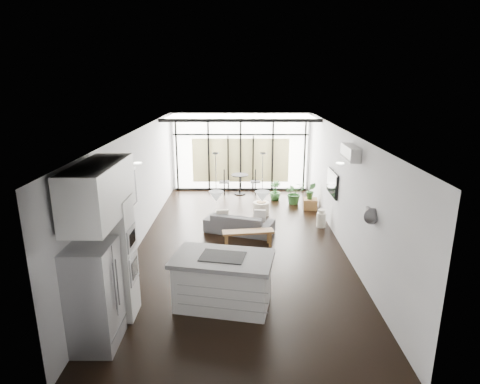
{
  "coord_description": "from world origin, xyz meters",
  "views": [
    {
      "loc": [
        0.05,
        -9.32,
        4.02
      ],
      "look_at": [
        0.0,
        0.3,
        1.25
      ],
      "focal_mm": 30.0,
      "sensor_mm": 36.0,
      "label": 1
    }
  ],
  "objects_px": {
    "sofa": "(239,220)",
    "tv": "(332,183)",
    "island": "(223,281)",
    "console_bench": "(248,238)",
    "fridge": "(94,296)",
    "milk_can": "(321,218)",
    "pouf": "(261,208)"
  },
  "relations": [
    {
      "from": "console_bench",
      "to": "milk_can",
      "type": "height_order",
      "value": "milk_can"
    },
    {
      "from": "milk_can",
      "to": "tv",
      "type": "relative_size",
      "value": 0.46
    },
    {
      "from": "island",
      "to": "sofa",
      "type": "xyz_separation_m",
      "value": [
        0.27,
        3.55,
        -0.13
      ]
    },
    {
      "from": "sofa",
      "to": "tv",
      "type": "distance_m",
      "value": 2.67
    },
    {
      "from": "console_bench",
      "to": "pouf",
      "type": "xyz_separation_m",
      "value": [
        0.43,
        2.35,
        -0.01
      ]
    },
    {
      "from": "fridge",
      "to": "tv",
      "type": "distance_m",
      "value": 6.8
    },
    {
      "from": "tv",
      "to": "island",
      "type": "bearing_deg",
      "value": -125.66
    },
    {
      "from": "pouf",
      "to": "island",
      "type": "bearing_deg",
      "value": -100.43
    },
    {
      "from": "island",
      "to": "fridge",
      "type": "bearing_deg",
      "value": -138.67
    },
    {
      "from": "tv",
      "to": "milk_can",
      "type": "bearing_deg",
      "value": 145.2
    },
    {
      "from": "fridge",
      "to": "console_bench",
      "type": "xyz_separation_m",
      "value": [
        2.38,
        3.76,
        -0.63
      ]
    },
    {
      "from": "sofa",
      "to": "console_bench",
      "type": "height_order",
      "value": "sofa"
    },
    {
      "from": "island",
      "to": "milk_can",
      "type": "height_order",
      "value": "island"
    },
    {
      "from": "island",
      "to": "console_bench",
      "type": "xyz_separation_m",
      "value": [
        0.49,
        2.65,
        -0.28
      ]
    },
    {
      "from": "island",
      "to": "console_bench",
      "type": "distance_m",
      "value": 2.71
    },
    {
      "from": "console_bench",
      "to": "milk_can",
      "type": "xyz_separation_m",
      "value": [
        2.05,
        1.33,
        0.05
      ]
    },
    {
      "from": "sofa",
      "to": "milk_can",
      "type": "bearing_deg",
      "value": -150.8
    },
    {
      "from": "island",
      "to": "console_bench",
      "type": "relative_size",
      "value": 1.4
    },
    {
      "from": "console_bench",
      "to": "tv",
      "type": "distance_m",
      "value": 2.78
    },
    {
      "from": "sofa",
      "to": "milk_can",
      "type": "distance_m",
      "value": 2.31
    },
    {
      "from": "sofa",
      "to": "tv",
      "type": "xyz_separation_m",
      "value": [
        2.48,
        0.28,
        0.94
      ]
    },
    {
      "from": "pouf",
      "to": "tv",
      "type": "bearing_deg",
      "value": -32.53
    },
    {
      "from": "sofa",
      "to": "console_bench",
      "type": "xyz_separation_m",
      "value": [
        0.22,
        -0.91,
        -0.15
      ]
    },
    {
      "from": "island",
      "to": "fridge",
      "type": "relative_size",
      "value": 1.06
    },
    {
      "from": "sofa",
      "to": "milk_can",
      "type": "xyz_separation_m",
      "value": [
        2.27,
        0.43,
        -0.1
      ]
    },
    {
      "from": "island",
      "to": "milk_can",
      "type": "bearing_deg",
      "value": 68.22
    },
    {
      "from": "island",
      "to": "fridge",
      "type": "xyz_separation_m",
      "value": [
        -1.89,
        -1.12,
        0.35
      ]
    },
    {
      "from": "fridge",
      "to": "milk_can",
      "type": "height_order",
      "value": "fridge"
    },
    {
      "from": "fridge",
      "to": "sofa",
      "type": "xyz_separation_m",
      "value": [
        2.16,
        4.67,
        -0.48
      ]
    },
    {
      "from": "fridge",
      "to": "sofa",
      "type": "relative_size",
      "value": 0.92
    },
    {
      "from": "island",
      "to": "pouf",
      "type": "xyz_separation_m",
      "value": [
        0.92,
        5.0,
        -0.29
      ]
    },
    {
      "from": "fridge",
      "to": "milk_can",
      "type": "bearing_deg",
      "value": 48.99
    }
  ]
}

